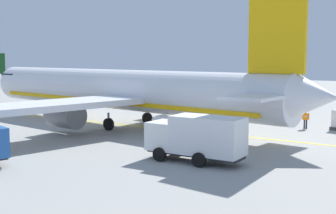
% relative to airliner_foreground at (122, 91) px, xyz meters
% --- Properties ---
extents(airliner_foreground, '(34.52, 41.67, 11.90)m').
position_rel_airliner_foreground_xyz_m(airliner_foreground, '(0.00, 0.00, 0.00)').
color(airliner_foreground, white).
rests_on(airliner_foreground, ground).
extents(service_truck_baggage, '(2.50, 6.30, 2.95)m').
position_rel_airliner_foreground_xyz_m(service_truck_baggage, '(-9.36, -13.15, -1.77)').
color(service_truck_baggage, white).
rests_on(service_truck_baggage, ground).
extents(cargo_container_mid, '(1.79, 1.79, 2.04)m').
position_rel_airliner_foreground_xyz_m(cargo_container_mid, '(-4.16, -7.53, -2.43)').
color(cargo_container_mid, '#333338').
rests_on(cargo_container_mid, ground).
extents(crew_marshaller, '(0.31, 0.62, 1.69)m').
position_rel_airliner_foreground_xyz_m(crew_marshaller, '(2.67, -8.69, -2.39)').
color(crew_marshaller, '#191E33').
rests_on(crew_marshaller, ground).
extents(crew_loader_left, '(0.34, 0.61, 1.68)m').
position_rel_airliner_foreground_xyz_m(crew_loader_left, '(7.43, -15.53, -2.40)').
color(crew_loader_left, '#191E33').
rests_on(crew_loader_left, ground).
extents(crew_loader_right, '(0.56, 0.43, 1.62)m').
position_rel_airliner_foreground_xyz_m(crew_loader_right, '(-13.64, 0.20, -2.44)').
color(crew_loader_right, '#191E33').
rests_on(crew_loader_right, ground).
extents(apron_guide_line, '(0.30, 60.00, 0.01)m').
position_rel_airliner_foreground_xyz_m(apron_guide_line, '(0.56, -4.44, -3.39)').
color(apron_guide_line, yellow).
rests_on(apron_guide_line, ground).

